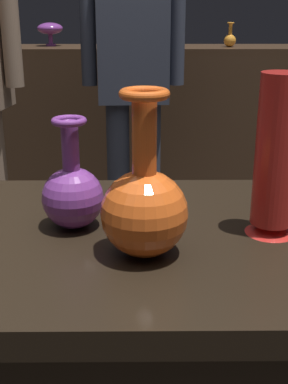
{
  "coord_description": "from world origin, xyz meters",
  "views": [
    {
      "loc": [
        -0.0,
        -0.91,
        1.21
      ],
      "look_at": [
        0.0,
        -0.04,
        0.9
      ],
      "focal_mm": 48.2,
      "sensor_mm": 36.0,
      "label": 1
    }
  ],
  "objects_px": {
    "visitor_center_back": "(134,69)",
    "shelf_vase_right": "(231,39)",
    "vase_centerpiece": "(147,206)",
    "shelf_vase_left": "(51,29)",
    "shelf_vase_center": "(140,30)",
    "vase_tall_behind": "(75,193)",
    "vase_left_accent": "(278,159)"
  },
  "relations": [
    {
      "from": "vase_centerpiece",
      "to": "shelf_vase_center",
      "type": "relative_size",
      "value": 1.66
    },
    {
      "from": "vase_left_accent",
      "to": "shelf_vase_left",
      "type": "distance_m",
      "value": 2.38
    },
    {
      "from": "vase_tall_behind",
      "to": "shelf_vase_center",
      "type": "height_order",
      "value": "shelf_vase_center"
    },
    {
      "from": "vase_tall_behind",
      "to": "shelf_vase_left",
      "type": "xyz_separation_m",
      "value": [
        -0.39,
        2.21,
        0.21
      ]
    },
    {
      "from": "shelf_vase_right",
      "to": "shelf_vase_center",
      "type": "relative_size",
      "value": 0.78
    },
    {
      "from": "visitor_center_back",
      "to": "shelf_vase_right",
      "type": "bearing_deg",
      "value": -132.55
    },
    {
      "from": "shelf_vase_left",
      "to": "visitor_center_back",
      "type": "distance_m",
      "value": 0.91
    },
    {
      "from": "vase_centerpiece",
      "to": "vase_tall_behind",
      "type": "xyz_separation_m",
      "value": [
        -0.14,
        0.12,
        -0.02
      ]
    },
    {
      "from": "shelf_vase_center",
      "to": "visitor_center_back",
      "type": "bearing_deg",
      "value": -92.43
    },
    {
      "from": "shelf_vase_left",
      "to": "visitor_center_back",
      "type": "relative_size",
      "value": 0.09
    },
    {
      "from": "shelf_vase_center",
      "to": "visitor_center_back",
      "type": "xyz_separation_m",
      "value": [
        -0.03,
        -0.66,
        -0.14
      ]
    },
    {
      "from": "shelf_vase_left",
      "to": "shelf_vase_center",
      "type": "bearing_deg",
      "value": -9.51
    },
    {
      "from": "shelf_vase_left",
      "to": "visitor_center_back",
      "type": "bearing_deg",
      "value": -56.61
    },
    {
      "from": "vase_centerpiece",
      "to": "vase_tall_behind",
      "type": "bearing_deg",
      "value": 139.14
    },
    {
      "from": "shelf_vase_center",
      "to": "vase_centerpiece",
      "type": "bearing_deg",
      "value": -89.79
    },
    {
      "from": "vase_tall_behind",
      "to": "shelf_vase_center",
      "type": "xyz_separation_m",
      "value": [
        0.13,
        2.12,
        0.21
      ]
    },
    {
      "from": "shelf_vase_left",
      "to": "visitor_center_back",
      "type": "xyz_separation_m",
      "value": [
        0.49,
        -0.75,
        -0.14
      ]
    },
    {
      "from": "vase_tall_behind",
      "to": "visitor_center_back",
      "type": "bearing_deg",
      "value": 86.0
    },
    {
      "from": "vase_tall_behind",
      "to": "shelf_vase_left",
      "type": "relative_size",
      "value": 1.47
    },
    {
      "from": "shelf_vase_left",
      "to": "vase_tall_behind",
      "type": "bearing_deg",
      "value": -80.01
    },
    {
      "from": "vase_tall_behind",
      "to": "shelf_vase_right",
      "type": "relative_size",
      "value": 1.62
    },
    {
      "from": "vase_centerpiece",
      "to": "shelf_vase_right",
      "type": "xyz_separation_m",
      "value": [
        0.51,
        2.24,
        0.14
      ]
    },
    {
      "from": "vase_left_accent",
      "to": "shelf_vase_left",
      "type": "xyz_separation_m",
      "value": [
        -0.77,
        2.24,
        0.14
      ]
    },
    {
      "from": "shelf_vase_center",
      "to": "vase_tall_behind",
      "type": "bearing_deg",
      "value": -93.51
    },
    {
      "from": "vase_centerpiece",
      "to": "visitor_center_back",
      "type": "bearing_deg",
      "value": 91.3
    },
    {
      "from": "shelf_vase_left",
      "to": "vase_centerpiece",
      "type": "bearing_deg",
      "value": -77.24
    },
    {
      "from": "visitor_center_back",
      "to": "shelf_vase_center",
      "type": "bearing_deg",
      "value": -95.06
    },
    {
      "from": "vase_centerpiece",
      "to": "shelf_vase_left",
      "type": "bearing_deg",
      "value": 102.76
    },
    {
      "from": "shelf_vase_right",
      "to": "shelf_vase_center",
      "type": "height_order",
      "value": "shelf_vase_center"
    },
    {
      "from": "vase_left_accent",
      "to": "visitor_center_back",
      "type": "xyz_separation_m",
      "value": [
        -0.28,
        1.5,
        -0.01
      ]
    },
    {
      "from": "shelf_vase_center",
      "to": "visitor_center_back",
      "type": "relative_size",
      "value": 0.11
    },
    {
      "from": "visitor_center_back",
      "to": "shelf_vase_left",
      "type": "bearing_deg",
      "value": -59.25
    }
  ]
}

